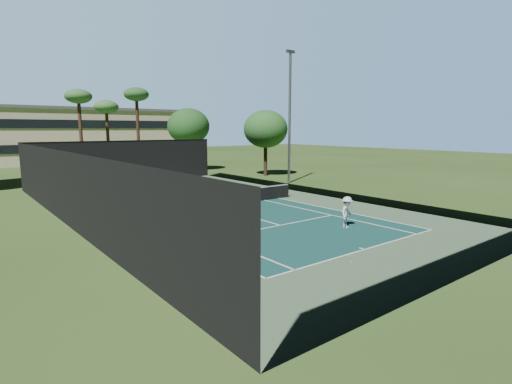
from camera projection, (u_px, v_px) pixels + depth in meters
ground at (216, 207)px, 26.33m from camera, size 160.00×160.00×0.00m
apron_slab at (216, 207)px, 26.33m from camera, size 18.00×32.00×0.01m
court_surface at (216, 207)px, 26.33m from camera, size 10.97×23.77×0.01m
court_lines at (216, 207)px, 26.33m from camera, size 11.07×23.87×0.01m
tennis_net at (216, 199)px, 26.24m from camera, size 12.90×0.10×1.10m
fence at (215, 177)px, 26.07m from camera, size 18.04×32.05×4.03m
player at (347, 212)px, 20.79m from camera, size 1.22×0.97×1.65m
tennis_ball_a at (352, 262)px, 15.38m from camera, size 0.07×0.07×0.07m
tennis_ball_b at (166, 205)px, 26.78m from camera, size 0.07×0.07×0.07m
tennis_ball_c at (217, 195)px, 31.24m from camera, size 0.06×0.06×0.06m
tennis_ball_d at (143, 207)px, 26.21m from camera, size 0.08×0.08×0.08m
park_bench at (96, 180)px, 36.35m from camera, size 1.50×0.45×1.02m
trash_bin at (109, 179)px, 37.37m from camera, size 0.56×0.56×0.95m
palm_a at (79, 100)px, 42.54m from camera, size 2.80×2.80×9.32m
palm_b at (106, 109)px, 46.35m from camera, size 2.80×2.80×8.42m
palm_c at (136, 98)px, 45.34m from camera, size 2.80×2.80×9.77m
decid_tree_a at (188, 126)px, 48.69m from camera, size 5.12×5.12×7.62m
decid_tree_b at (266, 129)px, 43.38m from camera, size 4.80×4.80×7.14m
campus_building at (56, 135)px, 61.51m from camera, size 40.50×12.50×8.30m
light_pole at (290, 114)px, 37.28m from camera, size 0.90×0.25×12.22m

